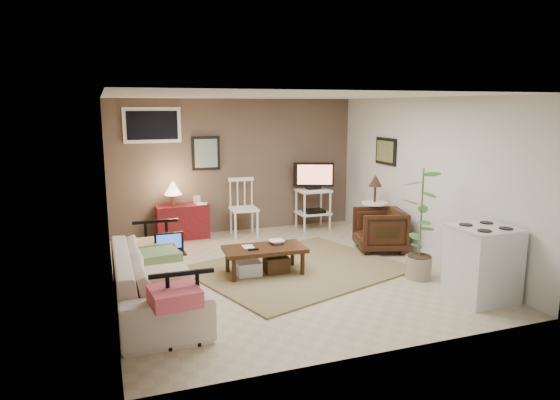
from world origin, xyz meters
name	(u,v)px	position (x,y,z in m)	size (l,w,h in m)	color
floor	(283,271)	(0.00, 0.00, 0.00)	(5.00, 5.00, 0.00)	#C1B293
art_back	(206,153)	(-0.55, 2.48, 1.45)	(0.50, 0.03, 0.60)	black
art_right	(386,151)	(2.23, 1.05, 1.52)	(0.03, 0.60, 0.45)	black
window	(152,125)	(-1.45, 2.48, 1.95)	(0.96, 0.03, 0.60)	white
rug	(298,269)	(0.22, -0.01, 0.01)	(2.71, 2.17, 0.03)	olive
coffee_table	(264,259)	(-0.30, -0.05, 0.23)	(1.11, 0.61, 0.41)	#3E2710
sofa	(155,269)	(-1.80, -0.67, 0.45)	(2.29, 0.67, 0.89)	beige
sofa_pillows	(163,267)	(-1.75, -0.94, 0.55)	(0.44, 2.18, 0.15)	#F0E7C7
sofa_end_rails	(167,273)	(-1.67, -0.67, 0.38)	(0.62, 2.29, 0.77)	black
laptop	(170,247)	(-1.58, -0.28, 0.58)	(0.35, 0.26, 0.24)	black
red_console	(182,218)	(-1.05, 2.26, 0.35)	(0.89, 0.39, 1.02)	maroon
spindle_chair	(244,209)	(0.02, 2.09, 0.48)	(0.48, 0.48, 1.02)	white
tv_stand	(313,194)	(1.38, 2.13, 0.66)	(0.71, 0.48, 1.25)	white
side_table	(375,201)	(1.94, 0.87, 0.72)	(0.43, 0.43, 1.16)	white
armchair	(380,228)	(1.78, 0.43, 0.37)	(0.72, 0.67, 0.74)	black
potted_plant	(421,220)	(1.60, -0.88, 0.80)	(0.38, 0.38, 1.51)	#9F917E
stove	(483,263)	(1.85, -1.76, 0.45)	(0.69, 0.64, 0.90)	silver
bowl	(277,236)	(-0.08, 0.06, 0.50)	(0.21, 0.05, 0.21)	#3E2710
book_table	(243,241)	(-0.58, 0.01, 0.49)	(0.15, 0.02, 0.20)	#3E2710
book_console	(197,198)	(-0.78, 2.20, 0.71)	(0.18, 0.02, 0.24)	#3E2710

